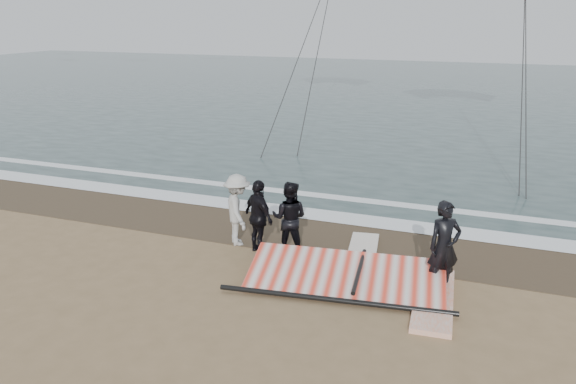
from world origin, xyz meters
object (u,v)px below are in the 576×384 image
Objects in this scene: board_cream at (362,254)px; sail_rig at (344,276)px; man_main at (444,246)px; board_white at (434,299)px.

board_cream is 1.56m from sail_rig.
man_main reaches higher than board_white.
man_main is at bearing -36.28° from board_cream.
sail_rig is (-0.04, -1.55, 0.14)m from board_cream.
board_cream is at bearing 119.25° from man_main.
sail_rig is at bearing -99.83° from board_cream.
board_white is (-0.07, -0.61, -0.91)m from man_main.
man_main is 2.18m from sail_rig.
man_main is 0.72× the size of board_white.
man_main is 0.77× the size of board_cream.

